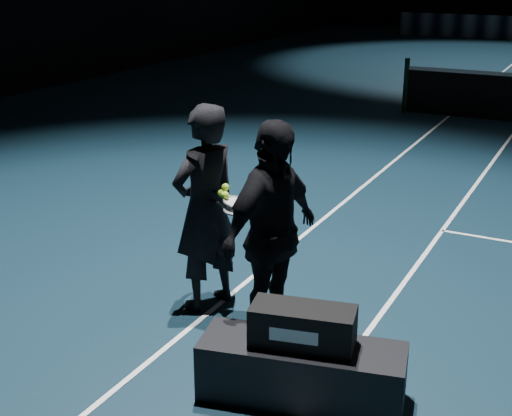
{
  "coord_description": "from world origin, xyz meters",
  "views": [
    {
      "loc": [
        -2.52,
        -14.26,
        2.99
      ],
      "look_at": [
        -5.02,
        -9.38,
        1.07
      ],
      "focal_mm": 50.0,
      "sensor_mm": 36.0,
      "label": 1
    }
  ],
  "objects": [
    {
      "name": "player_bench",
      "position": [
        -4.23,
        -10.2,
        0.22
      ],
      "size": [
        1.52,
        0.78,
        0.43
      ],
      "primitive_type": "cube",
      "rotation": [
        0.0,
        0.0,
        0.21
      ],
      "color": "black",
      "rests_on": "floor"
    },
    {
      "name": "bag_signature",
      "position": [
        -4.23,
        -10.36,
        0.58
      ],
      "size": [
        0.33,
        0.07,
        0.1
      ],
      "primitive_type": "cube",
      "rotation": [
        0.0,
        0.0,
        0.21
      ],
      "color": "white",
      "rests_on": "racket_bag"
    },
    {
      "name": "racket_bag",
      "position": [
        -4.23,
        -10.2,
        0.58
      ],
      "size": [
        0.77,
        0.45,
        0.29
      ],
      "primitive_type": "cube",
      "rotation": [
        0.0,
        0.0,
        0.21
      ],
      "color": "black",
      "rests_on": "player_bench"
    },
    {
      "name": "player_b",
      "position": [
        -4.8,
        -9.55,
        0.93
      ],
      "size": [
        0.67,
        1.16,
        1.86
      ],
      "primitive_type": "imported",
      "rotation": [
        0.0,
        0.0,
        1.36
      ],
      "color": "black",
      "rests_on": "floor"
    },
    {
      "name": "racket_upper",
      "position": [
        -5.2,
        -9.35,
        1.08
      ],
      "size": [
        0.71,
        0.41,
        0.1
      ],
      "primitive_type": null,
      "rotation": [
        0.0,
        0.1,
        -0.3
      ],
      "color": "black",
      "rests_on": "player_b"
    },
    {
      "name": "player_a",
      "position": [
        -5.59,
        -9.24,
        0.93
      ],
      "size": [
        0.65,
        0.79,
        1.86
      ],
      "primitive_type": "imported",
      "rotation": [
        0.0,
        0.0,
        -1.91
      ],
      "color": "black",
      "rests_on": "floor"
    },
    {
      "name": "racket_lower",
      "position": [
        -5.17,
        -9.4,
        1.03
      ],
      "size": [
        0.71,
        0.45,
        0.03
      ],
      "primitive_type": null,
      "rotation": [
        0.0,
        0.0,
        -0.37
      ],
      "color": "black",
      "rests_on": "player_a"
    },
    {
      "name": "tennis_balls",
      "position": [
        -5.35,
        -9.33,
        1.14
      ],
      "size": [
        0.12,
        0.1,
        0.12
      ],
      "primitive_type": null,
      "color": "#B1E430",
      "rests_on": "racket_upper"
    },
    {
      "name": "net_post_left",
      "position": [
        -6.4,
        0.0,
        0.55
      ],
      "size": [
        0.1,
        0.1,
        1.1
      ],
      "primitive_type": "cylinder",
      "color": "black",
      "rests_on": "floor"
    }
  ]
}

